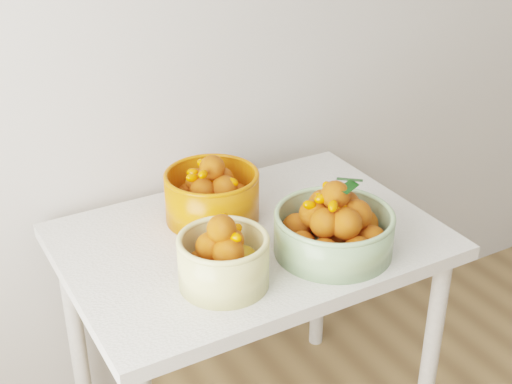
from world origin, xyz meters
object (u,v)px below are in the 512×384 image
table (251,265)px  bowl_green (334,228)px  bowl_orange (212,195)px  bowl_cream (223,259)px

table → bowl_green: bearing=-49.7°
table → bowl_green: size_ratio=3.22×
bowl_orange → bowl_cream: bearing=-111.5°
bowl_green → bowl_orange: bearing=122.4°
table → bowl_green: 0.28m
bowl_green → table: bearing=130.3°
table → bowl_green: bowl_green is taller
table → bowl_cream: bearing=-134.9°
bowl_cream → bowl_orange: (0.12, 0.30, 0.00)m
bowl_cream → bowl_green: bearing=-1.5°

